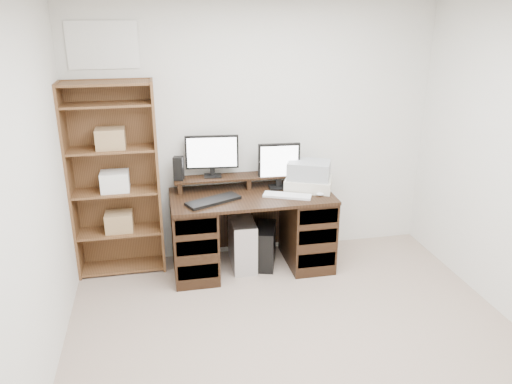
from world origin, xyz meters
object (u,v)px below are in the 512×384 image
object	(u,v)px
monitor_small	(279,164)
tower_silver	(242,242)
printer	(308,184)
bookshelf	(115,179)
monitor_wide	(212,154)
tower_black	(266,246)
desk	(252,230)

from	to	relation	value
monitor_small	tower_silver	distance (m)	0.84
printer	bookshelf	size ratio (longest dim) A/B	0.24
tower_silver	bookshelf	xyz separation A→B (m)	(-1.14, 0.17, 0.67)
monitor_wide	printer	xyz separation A→B (m)	(0.89, -0.22, -0.29)
tower_black	monitor_small	bearing A→B (deg)	57.10
monitor_small	printer	distance (m)	0.34
desk	bookshelf	bearing A→B (deg)	170.16
tower_black	monitor_wide	bearing A→B (deg)	169.16
monitor_wide	bookshelf	distance (m)	0.92
bookshelf	desk	bearing A→B (deg)	-9.84
monitor_small	tower_black	size ratio (longest dim) A/B	1.01
monitor_small	printer	xyz separation A→B (m)	(0.27, -0.10, -0.18)
tower_silver	tower_black	distance (m)	0.23
desk	monitor_wide	distance (m)	0.81
bookshelf	monitor_wide	bearing A→B (deg)	2.33
printer	tower_black	bearing A→B (deg)	-152.45
tower_black	tower_silver	bearing A→B (deg)	-172.16
monitor_wide	bookshelf	xyz separation A→B (m)	(-0.90, -0.04, -0.17)
monitor_small	bookshelf	size ratio (longest dim) A/B	0.24
desk	bookshelf	world-z (taller)	bookshelf
desk	printer	bearing A→B (deg)	3.38
monitor_wide	monitor_small	world-z (taller)	monitor_wide
tower_black	bookshelf	world-z (taller)	bookshelf
desk	monitor_small	xyz separation A→B (m)	(0.29, 0.13, 0.60)
desk	monitor_wide	bearing A→B (deg)	142.81
tower_silver	tower_black	size ratio (longest dim) A/B	1.14
desk	printer	size ratio (longest dim) A/B	3.49
bookshelf	printer	bearing A→B (deg)	-5.73
tower_black	bookshelf	distance (m)	1.56
monitor_small	tower_silver	size ratio (longest dim) A/B	0.89
tower_silver	desk	bearing A→B (deg)	-23.43
desk	monitor_small	bearing A→B (deg)	24.24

